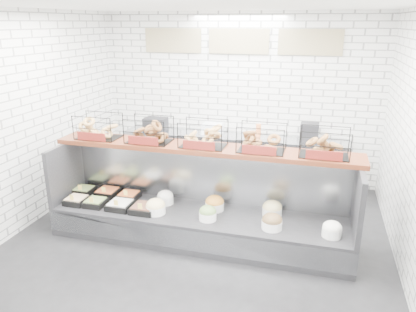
% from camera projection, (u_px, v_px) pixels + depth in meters
% --- Properties ---
extents(ground, '(5.50, 5.50, 0.00)m').
position_uv_depth(ground, '(192.00, 250.00, 5.26)').
color(ground, black).
rests_on(ground, ground).
extents(room_shell, '(5.02, 5.51, 3.01)m').
position_uv_depth(room_shell, '(205.00, 85.00, 5.16)').
color(room_shell, white).
rests_on(room_shell, ground).
extents(display_case, '(4.00, 0.90, 1.20)m').
position_uv_depth(display_case, '(199.00, 216.00, 5.48)').
color(display_case, black).
rests_on(display_case, ground).
extents(bagel_shelf, '(4.10, 0.50, 0.40)m').
position_uv_depth(bagel_shelf, '(203.00, 137.00, 5.30)').
color(bagel_shelf, '#441B0E').
rests_on(bagel_shelf, display_case).
extents(prep_counter, '(4.00, 0.60, 1.20)m').
position_uv_depth(prep_counter, '(232.00, 158.00, 7.34)').
color(prep_counter, '#93969B').
rests_on(prep_counter, ground).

